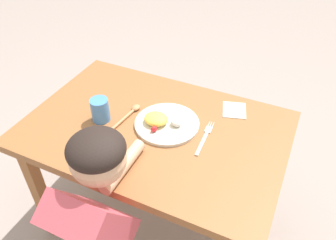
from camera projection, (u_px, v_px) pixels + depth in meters
ground_plane at (158, 219)px, 1.86m from camera, size 8.00×8.00×0.00m
dining_table at (155, 141)px, 1.48m from camera, size 1.10×0.73×0.67m
plate at (165, 123)px, 1.42m from camera, size 0.28×0.28×0.05m
fork at (205, 138)px, 1.37m from camera, size 0.03×0.22×0.01m
spoon at (130, 113)px, 1.48m from camera, size 0.05×0.19×0.02m
drinking_cup at (100, 110)px, 1.43m from camera, size 0.08×0.08×0.10m
person at (95, 239)px, 1.17m from camera, size 0.22×0.49×0.95m
napkin at (234, 110)px, 1.51m from camera, size 0.13×0.14×0.00m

